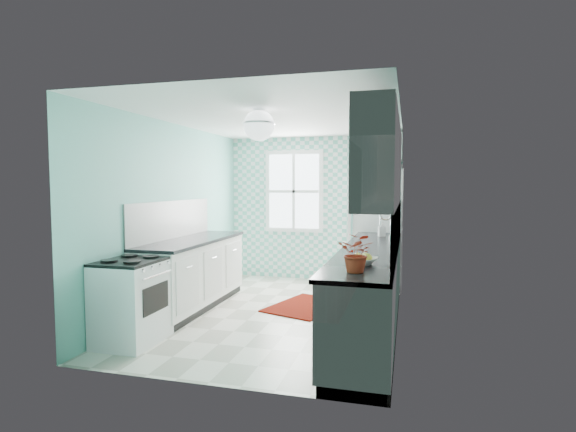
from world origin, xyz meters
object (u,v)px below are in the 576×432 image
(ceiling_light, at_px, (259,125))
(microwave, at_px, (377,161))
(stove, at_px, (132,300))
(fridge, at_px, (376,229))
(fruit_bowl, at_px, (362,261))
(sink, at_px, (377,239))
(potted_plant, at_px, (357,253))

(ceiling_light, distance_m, microwave, 2.86)
(ceiling_light, bearing_deg, stove, -151.04)
(stove, bearing_deg, fridge, 53.42)
(stove, bearing_deg, fruit_bowl, -1.13)
(stove, height_order, microwave, microwave)
(stove, xyz_separation_m, sink, (2.40, 2.06, 0.47))
(sink, distance_m, fruit_bowl, 2.05)
(ceiling_light, xyz_separation_m, fruit_bowl, (1.20, -0.65, -1.35))
(fruit_bowl, height_order, potted_plant, potted_plant)
(sink, bearing_deg, ceiling_light, -134.11)
(fridge, distance_m, fruit_bowl, 3.27)
(fridge, height_order, stove, fridge)
(fridge, xyz_separation_m, fruit_bowl, (0.09, -3.27, 0.02))
(ceiling_light, xyz_separation_m, potted_plant, (1.20, -1.03, -1.22))
(fridge, height_order, fruit_bowl, fridge)
(stove, bearing_deg, potted_plant, -10.25)
(potted_plant, bearing_deg, microwave, 91.41)
(fridge, height_order, microwave, microwave)
(fruit_bowl, bearing_deg, fridge, 91.58)
(fridge, bearing_deg, sink, -84.08)
(fruit_bowl, xyz_separation_m, microwave, (-0.09, 3.27, 1.07))
(fridge, bearing_deg, potted_plant, -87.05)
(sink, bearing_deg, stove, -142.75)
(sink, xyz_separation_m, microwave, (-0.09, 1.23, 1.11))
(microwave, bearing_deg, potted_plant, 93.10)
(potted_plant, bearing_deg, sink, 89.91)
(fridge, distance_m, potted_plant, 3.66)
(ceiling_light, bearing_deg, sink, 49.26)
(ceiling_light, height_order, sink, ceiling_light)
(ceiling_light, bearing_deg, microwave, 67.09)
(fruit_bowl, relative_size, microwave, 0.59)
(ceiling_light, relative_size, microwave, 0.74)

